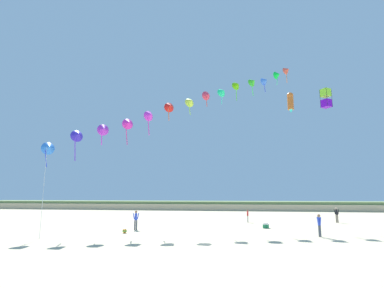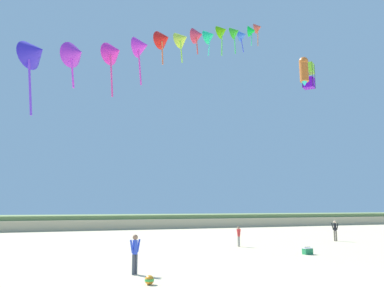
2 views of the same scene
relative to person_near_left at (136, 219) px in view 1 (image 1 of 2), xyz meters
name	(u,v)px [view 1 (image 1 of 2)]	position (x,y,z in m)	size (l,w,h in m)	color
ground_plane	(204,241)	(7.10, -5.87, -1.01)	(240.00, 240.00, 0.00)	beige
dune_ridge	(231,205)	(7.10, 40.02, -0.10)	(120.00, 10.78, 1.81)	#BFAE8B
person_near_left	(136,219)	(0.00, 0.00, 0.00)	(0.58, 0.35, 1.74)	#474C56
person_near_right	(248,215)	(10.33, 9.43, -0.14)	(0.20, 0.53, 1.50)	gray
person_mid_center	(337,214)	(20.53, 10.66, 0.01)	(0.55, 0.43, 1.76)	#726656
person_far_left	(319,224)	(15.62, -2.16, -0.02)	(0.25, 0.59, 1.71)	#474C56
kite_banner_string	(199,99)	(5.14, 6.01, 13.26)	(24.56, 23.68, 22.06)	blue
large_kite_low_lead	(326,98)	(21.36, 14.34, 15.16)	(1.50, 1.50, 2.58)	#650DC7
large_kite_mid_trail	(290,102)	(15.61, 7.68, 12.88)	(0.91, 0.96, 2.44)	#C36224
beach_cooler	(266,226)	(11.96, 3.43, -0.79)	(0.58, 0.41, 0.46)	#23844C
beach_ball	(125,231)	(-0.04, -2.51, -0.83)	(0.36, 0.36, 0.36)	orange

